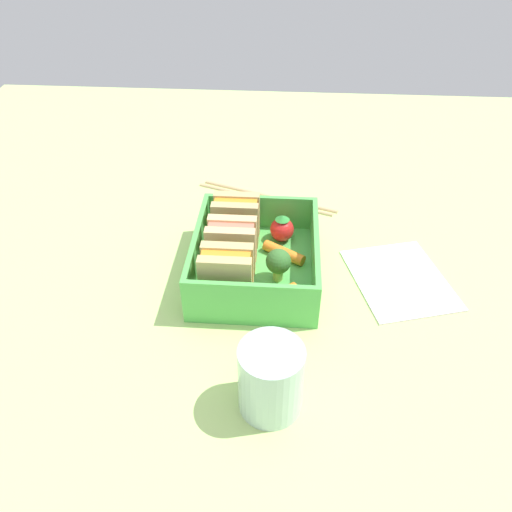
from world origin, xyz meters
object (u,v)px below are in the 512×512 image
at_px(sandwich_center_left, 232,245).
at_px(strawberry_far_left, 282,229).
at_px(sandwich_center, 236,220).
at_px(folded_napkin, 400,280).
at_px(sandwich_left, 227,274).
at_px(broccoli_floret, 278,262).
at_px(drinking_glass, 271,379).
at_px(carrot_stick_far_left, 279,295).
at_px(carrot_stick_left, 284,253).
at_px(chopstick_pair, 268,196).

relative_size(sandwich_center_left, strawberry_far_left, 1.65).
height_order(sandwich_center_left, sandwich_center, same).
bearing_deg(folded_napkin, sandwich_left, 103.82).
bearing_deg(folded_napkin, strawberry_far_left, 67.90).
xyz_separation_m(broccoli_floret, strawberry_far_left, (0.08, -0.00, -0.01)).
bearing_deg(sandwich_center, folded_napkin, -105.13).
bearing_deg(sandwich_left, sandwich_center, 0.00).
bearing_deg(strawberry_far_left, folded_napkin, -112.10).
distance_m(sandwich_center, drinking_glass, 0.24).
bearing_deg(sandwich_center_left, sandwich_center, 0.00).
distance_m(sandwich_left, sandwich_center, 0.10).
bearing_deg(carrot_stick_far_left, carrot_stick_left, -2.28).
distance_m(sandwich_left, folded_napkin, 0.21).
bearing_deg(drinking_glass, folded_napkin, -38.98).
distance_m(broccoli_floret, drinking_glass, 0.16).
relative_size(sandwich_center, carrot_stick_far_left, 1.35).
bearing_deg(carrot_stick_far_left, sandwich_center, 28.09).
distance_m(broccoli_floret, carrot_stick_left, 0.04).
relative_size(chopstick_pair, folded_napkin, 1.57).
distance_m(sandwich_center, strawberry_far_left, 0.06).
distance_m(carrot_stick_far_left, folded_napkin, 0.15).
height_order(drinking_glass, folded_napkin, drinking_glass).
height_order(sandwich_center, strawberry_far_left, sandwich_center).
bearing_deg(carrot_stick_far_left, drinking_glass, 178.26).
bearing_deg(broccoli_floret, folded_napkin, -82.40).
distance_m(carrot_stick_far_left, carrot_stick_left, 0.08).
bearing_deg(broccoli_floret, chopstick_pair, 6.24).
bearing_deg(carrot_stick_left, folded_napkin, -98.76).
height_order(broccoli_floret, strawberry_far_left, broccoli_floret).
distance_m(broccoli_floret, strawberry_far_left, 0.08).
xyz_separation_m(broccoli_floret, chopstick_pair, (0.19, 0.02, -0.03)).
bearing_deg(strawberry_far_left, carrot_stick_left, -174.44).
xyz_separation_m(sandwich_left, carrot_stick_far_left, (-0.01, -0.06, -0.02)).
xyz_separation_m(carrot_stick_far_left, folded_napkin, (0.05, -0.14, -0.02)).
xyz_separation_m(sandwich_center_left, strawberry_far_left, (0.06, -0.06, -0.01)).
bearing_deg(carrot_stick_left, strawberry_far_left, 5.56).
relative_size(strawberry_far_left, chopstick_pair, 0.18).
distance_m(sandwich_center_left, carrot_stick_far_left, 0.08).
distance_m(carrot_stick_far_left, drinking_glass, 0.13).
height_order(sandwich_center, broccoli_floret, sandwich_center).
xyz_separation_m(chopstick_pair, drinking_glass, (-0.35, -0.02, 0.03)).
bearing_deg(sandwich_center_left, broccoli_floret, -111.48).
distance_m(sandwich_center, carrot_stick_left, 0.07).
bearing_deg(strawberry_far_left, sandwich_center, 93.79).
bearing_deg(sandwich_center, drinking_glass, -167.00).
distance_m(sandwich_center_left, drinking_glass, 0.19).
relative_size(broccoli_floret, drinking_glass, 0.56).
xyz_separation_m(sandwich_center, folded_napkin, (-0.05, -0.20, -0.04)).
distance_m(sandwich_left, carrot_stick_left, 0.10).
bearing_deg(drinking_glass, strawberry_far_left, -0.79).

